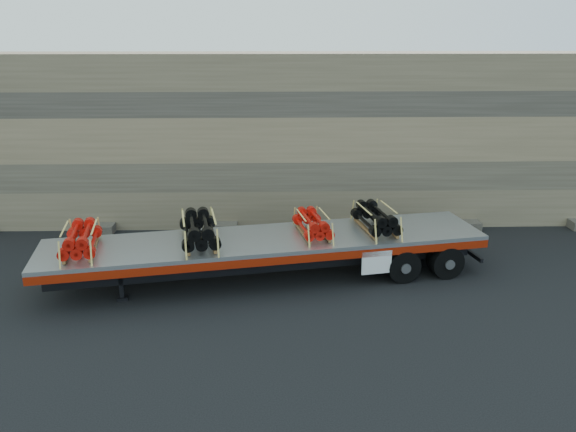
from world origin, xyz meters
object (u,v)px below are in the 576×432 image
bundle_front (81,240)px  bundle_midfront (199,231)px  bundle_midrear (313,225)px  bundle_rear (376,219)px  trailer (267,258)px

bundle_front → bundle_midfront: size_ratio=0.90×
bundle_midrear → bundle_rear: size_ratio=0.89×
bundle_front → bundle_rear: 9.44m
trailer → bundle_midrear: size_ratio=7.52×
bundle_midfront → bundle_rear: 5.88m
bundle_midrear → bundle_midfront: bearing=180.0°
trailer → bundle_rear: (3.66, 0.68, 1.09)m
trailer → bundle_midrear: (1.51, 0.28, 1.05)m
trailer → bundle_midfront: bearing=-180.0°
bundle_front → bundle_rear: bearing=0.0°
bundle_midfront → bundle_midrear: 3.69m
trailer → bundle_front: size_ratio=6.85×
bundle_midrear → bundle_rear: 2.19m
bundle_rear → trailer: bearing=180.0°
trailer → bundle_midfront: size_ratio=6.20×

